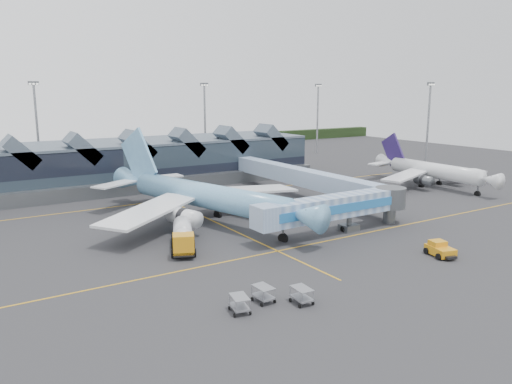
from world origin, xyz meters
TOP-DOWN VIEW (x-y plane):
  - ground at (0.00, 0.00)m, footprint 260.00×260.00m
  - taxi_stripes at (0.00, 10.00)m, footprint 120.00×60.00m
  - tree_line_far at (0.00, 110.00)m, footprint 260.00×4.00m
  - terminal at (-5.07, 47.35)m, footprint 90.00×22.25m
  - light_masts at (21.00, 62.80)m, footprint 132.40×42.56m
  - main_airliner at (-1.45, 10.83)m, footprint 37.26×43.75m
  - regional_jet at (53.50, 11.23)m, footprint 29.16×31.77m
  - jet_bridge at (13.14, -5.71)m, footprint 26.96×4.65m
  - fuel_truck at (-9.82, -0.60)m, footprint 6.08×10.07m
  - pushback_tug at (16.00, -20.34)m, footprint 3.34×4.43m
  - baggage_carts at (-10.20, -21.16)m, footprint 7.93×4.61m

SIDE VIEW (x-z plane):
  - ground at x=0.00m, z-range 0.00..0.00m
  - taxi_stripes at x=0.00m, z-range 0.00..0.01m
  - pushback_tug at x=16.00m, z-range -0.09..1.71m
  - baggage_carts at x=-10.20m, z-range 0.10..1.68m
  - fuel_truck at x=-9.82m, z-range 0.21..3.66m
  - tree_line_far at x=0.00m, z-range 0.00..4.00m
  - regional_jet at x=53.50m, z-range -1.99..8.92m
  - jet_bridge at x=13.14m, z-range 0.99..6.68m
  - main_airliner at x=-1.45m, z-range -2.95..11.35m
  - terminal at x=-5.07m, z-range -1.38..11.14m
  - light_masts at x=21.00m, z-range 1.26..23.71m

